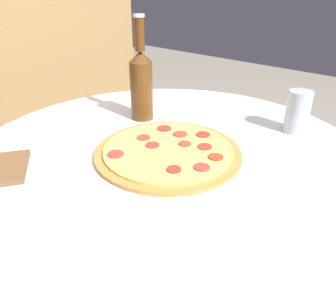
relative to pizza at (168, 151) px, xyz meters
name	(u,v)px	position (x,y,z in m)	size (l,w,h in m)	color
table	(168,203)	(0.02, 0.02, -0.18)	(1.04, 1.04, 0.75)	white
pizza	(168,151)	(0.00, 0.00, 0.00)	(0.37, 0.37, 0.02)	#B77F3D
beer_bottle	(141,82)	(0.13, 0.22, 0.11)	(0.07, 0.07, 0.31)	#563314
drinking_glass	(298,112)	(0.34, -0.19, 0.05)	(0.07, 0.07, 0.12)	#ADBCC6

